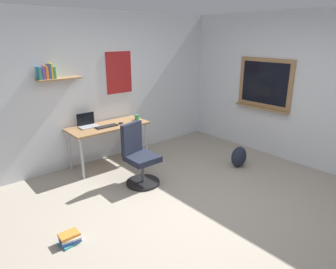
{
  "coord_description": "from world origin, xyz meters",
  "views": [
    {
      "loc": [
        -2.62,
        -2.38,
        2.21
      ],
      "look_at": [
        0.03,
        0.72,
        0.85
      ],
      "focal_mm": 32.27,
      "sensor_mm": 36.0,
      "label": 1
    }
  ],
  "objects_px": {
    "coffee_mug": "(137,117)",
    "backpack": "(239,157)",
    "computer_mouse": "(121,123)",
    "office_chair": "(139,158)",
    "book_stack_on_floor": "(70,238)",
    "desk": "(108,129)",
    "laptop": "(87,124)",
    "keyboard": "(107,126)"
  },
  "relations": [
    {
      "from": "office_chair",
      "to": "backpack",
      "type": "xyz_separation_m",
      "value": [
        1.67,
        -0.62,
        -0.23
      ]
    },
    {
      "from": "computer_mouse",
      "to": "office_chair",
      "type": "bearing_deg",
      "value": -105.04
    },
    {
      "from": "laptop",
      "to": "keyboard",
      "type": "height_order",
      "value": "laptop"
    },
    {
      "from": "coffee_mug",
      "to": "backpack",
      "type": "xyz_separation_m",
      "value": [
        1.07,
        -1.53,
        -0.59
      ]
    },
    {
      "from": "keyboard",
      "to": "backpack",
      "type": "xyz_separation_m",
      "value": [
        1.72,
        -1.48,
        -0.55
      ]
    },
    {
      "from": "desk",
      "to": "office_chair",
      "type": "xyz_separation_m",
      "value": [
        -0.02,
        -0.93,
        -0.24
      ]
    },
    {
      "from": "desk",
      "to": "computer_mouse",
      "type": "distance_m",
      "value": 0.24
    },
    {
      "from": "desk",
      "to": "coffee_mug",
      "type": "bearing_deg",
      "value": -2.43
    },
    {
      "from": "desk",
      "to": "laptop",
      "type": "distance_m",
      "value": 0.37
    },
    {
      "from": "office_chair",
      "to": "backpack",
      "type": "relative_size",
      "value": 2.61
    },
    {
      "from": "computer_mouse",
      "to": "book_stack_on_floor",
      "type": "height_order",
      "value": "computer_mouse"
    },
    {
      "from": "laptop",
      "to": "book_stack_on_floor",
      "type": "distance_m",
      "value": 2.21
    },
    {
      "from": "desk",
      "to": "backpack",
      "type": "xyz_separation_m",
      "value": [
        1.65,
        -1.55,
        -0.46
      ]
    },
    {
      "from": "computer_mouse",
      "to": "desk",
      "type": "bearing_deg",
      "value": 160.49
    },
    {
      "from": "keyboard",
      "to": "computer_mouse",
      "type": "distance_m",
      "value": 0.28
    },
    {
      "from": "laptop",
      "to": "computer_mouse",
      "type": "relative_size",
      "value": 2.98
    },
    {
      "from": "desk",
      "to": "office_chair",
      "type": "relative_size",
      "value": 1.44
    },
    {
      "from": "desk",
      "to": "backpack",
      "type": "height_order",
      "value": "desk"
    },
    {
      "from": "office_chair",
      "to": "computer_mouse",
      "type": "relative_size",
      "value": 9.13
    },
    {
      "from": "office_chair",
      "to": "coffee_mug",
      "type": "distance_m",
      "value": 1.15
    },
    {
      "from": "book_stack_on_floor",
      "to": "keyboard",
      "type": "bearing_deg",
      "value": 48.02
    },
    {
      "from": "office_chair",
      "to": "keyboard",
      "type": "height_order",
      "value": "office_chair"
    },
    {
      "from": "office_chair",
      "to": "backpack",
      "type": "bearing_deg",
      "value": -20.36
    },
    {
      "from": "keyboard",
      "to": "office_chair",
      "type": "bearing_deg",
      "value": -86.66
    },
    {
      "from": "laptop",
      "to": "backpack",
      "type": "height_order",
      "value": "laptop"
    },
    {
      "from": "computer_mouse",
      "to": "book_stack_on_floor",
      "type": "bearing_deg",
      "value": -137.27
    },
    {
      "from": "computer_mouse",
      "to": "backpack",
      "type": "bearing_deg",
      "value": -45.66
    },
    {
      "from": "computer_mouse",
      "to": "laptop",
      "type": "bearing_deg",
      "value": 157.13
    },
    {
      "from": "laptop",
      "to": "coffee_mug",
      "type": "bearing_deg",
      "value": -10.73
    },
    {
      "from": "backpack",
      "to": "book_stack_on_floor",
      "type": "distance_m",
      "value": 3.1
    },
    {
      "from": "desk",
      "to": "keyboard",
      "type": "bearing_deg",
      "value": -132.47
    },
    {
      "from": "coffee_mug",
      "to": "computer_mouse",
      "type": "bearing_deg",
      "value": -172.39
    },
    {
      "from": "backpack",
      "to": "book_stack_on_floor",
      "type": "relative_size",
      "value": 1.48
    },
    {
      "from": "laptop",
      "to": "computer_mouse",
      "type": "distance_m",
      "value": 0.57
    },
    {
      "from": "office_chair",
      "to": "backpack",
      "type": "height_order",
      "value": "office_chair"
    },
    {
      "from": "computer_mouse",
      "to": "coffee_mug",
      "type": "xyz_separation_m",
      "value": [
        0.37,
        0.05,
        0.03
      ]
    },
    {
      "from": "keyboard",
      "to": "computer_mouse",
      "type": "bearing_deg",
      "value": -0.0
    },
    {
      "from": "laptop",
      "to": "keyboard",
      "type": "bearing_deg",
      "value": -42.43
    },
    {
      "from": "office_chair",
      "to": "laptop",
      "type": "relative_size",
      "value": 3.06
    },
    {
      "from": "backpack",
      "to": "book_stack_on_floor",
      "type": "bearing_deg",
      "value": -178.99
    },
    {
      "from": "laptop",
      "to": "coffee_mug",
      "type": "xyz_separation_m",
      "value": [
        0.89,
        -0.17,
        -0.01
      ]
    },
    {
      "from": "office_chair",
      "to": "book_stack_on_floor",
      "type": "distance_m",
      "value": 1.62
    }
  ]
}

